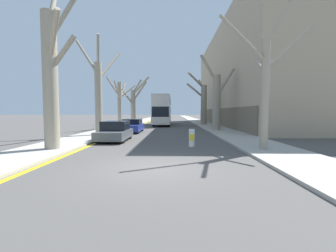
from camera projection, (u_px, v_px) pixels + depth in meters
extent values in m
plane|color=#4C4947|center=(151.00, 168.00, 8.09)|extent=(300.00, 300.00, 0.00)
cube|color=#A39E93|center=(147.00, 119.00, 58.10)|extent=(3.10, 120.00, 0.12)
cube|color=#A39E93|center=(193.00, 119.00, 57.85)|extent=(3.10, 120.00, 0.12)
cube|color=tan|center=(248.00, 79.00, 34.80)|extent=(10.00, 36.59, 14.35)
cube|color=#6B5E4C|center=(215.00, 117.00, 35.28)|extent=(0.12, 35.86, 2.50)
cube|color=yellow|center=(154.00, 120.00, 58.07)|extent=(0.24, 120.00, 0.01)
cylinder|color=gray|center=(50.00, 82.00, 11.42)|extent=(0.74, 0.74, 7.05)
cylinder|color=gray|center=(67.00, 10.00, 11.53)|extent=(1.93, 1.07, 3.40)
cylinder|color=gray|center=(52.00, 11.00, 11.80)|extent=(0.59, 1.52, 2.22)
cylinder|color=gray|center=(53.00, 36.00, 10.48)|extent=(1.59, 1.89, 2.01)
cylinder|color=gray|center=(62.00, 53.00, 11.33)|extent=(1.49, 0.29, 1.90)
cylinder|color=gray|center=(99.00, 99.00, 18.62)|extent=(0.59, 0.59, 6.09)
cylinder|color=gray|center=(109.00, 66.00, 19.57)|extent=(1.47, 2.54, 2.83)
cylinder|color=gray|center=(98.00, 54.00, 17.49)|extent=(0.91, 2.05, 2.66)
cylinder|color=gray|center=(87.00, 58.00, 18.31)|extent=(1.84, 0.46, 2.79)
cylinder|color=gray|center=(120.00, 105.00, 26.80)|extent=(0.49, 0.49, 5.56)
cylinder|color=gray|center=(127.00, 91.00, 27.41)|extent=(1.80, 1.66, 1.78)
cylinder|color=gray|center=(122.00, 92.00, 27.90)|extent=(0.34, 2.55, 2.72)
cylinder|color=gray|center=(117.00, 90.00, 25.41)|extent=(0.22, 2.69, 2.01)
cylinder|color=gray|center=(122.00, 93.00, 27.45)|extent=(0.49, 1.66, 1.77)
cylinder|color=gray|center=(113.00, 88.00, 25.30)|extent=(0.89, 2.91, 2.07)
cylinder|color=gray|center=(134.00, 107.00, 35.77)|extent=(0.83, 0.83, 5.46)
cylinder|color=gray|center=(141.00, 85.00, 35.24)|extent=(2.84, 0.90, 2.85)
cylinder|color=gray|center=(137.00, 86.00, 35.83)|extent=(1.53, 0.94, 2.20)
cylinder|color=gray|center=(140.00, 91.00, 35.12)|extent=(2.52, 1.30, 3.06)
cylinder|color=gray|center=(127.00, 97.00, 34.94)|extent=(2.05, 1.85, 2.87)
cylinder|color=gray|center=(265.00, 96.00, 11.33)|extent=(0.42, 0.42, 5.64)
cylinder|color=gray|center=(259.00, 64.00, 12.16)|extent=(0.24, 1.97, 1.33)
cylinder|color=gray|center=(284.00, 13.00, 10.71)|extent=(1.48, 0.91, 2.87)
cylinder|color=gray|center=(244.00, 39.00, 10.65)|extent=(2.65, 1.25, 1.91)
cylinder|color=gray|center=(268.00, 68.00, 11.88)|extent=(0.98, 1.46, 1.18)
cylinder|color=gray|center=(288.00, 49.00, 11.04)|extent=(2.18, 0.41, 2.00)
cylinder|color=gray|center=(216.00, 103.00, 23.71)|extent=(0.85, 0.85, 5.87)
cylinder|color=gray|center=(217.00, 86.00, 24.56)|extent=(0.75, 2.19, 1.76)
cylinder|color=gray|center=(225.00, 83.00, 23.32)|extent=(1.95, 0.85, 3.01)
cylinder|color=gray|center=(209.00, 69.00, 23.42)|extent=(1.99, 0.51, 2.98)
cylinder|color=gray|center=(204.00, 105.00, 34.39)|extent=(0.87, 0.87, 6.09)
cylinder|color=gray|center=(201.00, 85.00, 34.29)|extent=(1.12, 0.51, 1.78)
cylinder|color=gray|center=(204.00, 96.00, 35.44)|extent=(0.49, 2.50, 2.21)
cylinder|color=gray|center=(196.00, 91.00, 34.43)|extent=(2.80, 0.63, 2.39)
cylinder|color=gray|center=(196.00, 81.00, 33.47)|extent=(2.80, 1.79, 2.34)
cube|color=silver|center=(162.00, 115.00, 34.08)|extent=(2.46, 10.60, 2.44)
cube|color=silver|center=(162.00, 102.00, 33.96)|extent=(2.41, 10.39, 1.45)
cube|color=#B8B1A9|center=(162.00, 97.00, 33.91)|extent=(2.41, 10.39, 0.12)
cube|color=black|center=(162.00, 112.00, 34.05)|extent=(2.49, 9.33, 1.27)
cube|color=black|center=(162.00, 102.00, 33.95)|extent=(2.49, 9.33, 1.10)
cube|color=black|center=(160.00, 112.00, 28.78)|extent=(2.21, 0.06, 1.33)
cylinder|color=black|center=(154.00, 123.00, 30.99)|extent=(0.30, 1.00, 1.00)
cylinder|color=black|center=(169.00, 123.00, 30.95)|extent=(0.30, 1.00, 1.00)
cylinder|color=black|center=(157.00, 121.00, 37.13)|extent=(0.30, 1.00, 1.00)
cylinder|color=black|center=(170.00, 121.00, 37.08)|extent=(0.30, 1.00, 1.00)
cube|color=#4C5156|center=(115.00, 134.00, 15.64)|extent=(1.87, 3.96, 0.55)
cube|color=black|center=(116.00, 126.00, 15.84)|extent=(1.64, 2.06, 0.64)
cylinder|color=black|center=(98.00, 138.00, 14.48)|extent=(0.20, 0.64, 0.64)
cylinder|color=black|center=(123.00, 138.00, 14.45)|extent=(0.20, 0.64, 0.64)
cylinder|color=black|center=(108.00, 134.00, 16.85)|extent=(0.20, 0.64, 0.64)
cylinder|color=black|center=(130.00, 135.00, 16.82)|extent=(0.20, 0.64, 0.64)
cube|color=navy|center=(132.00, 127.00, 22.22)|extent=(1.88, 4.39, 0.60)
cube|color=black|center=(132.00, 122.00, 22.45)|extent=(1.66, 2.28, 0.52)
cylinder|color=black|center=(121.00, 130.00, 20.94)|extent=(0.20, 0.62, 0.62)
cylinder|color=black|center=(138.00, 130.00, 20.90)|extent=(0.20, 0.62, 0.62)
cylinder|color=black|center=(126.00, 128.00, 23.56)|extent=(0.20, 0.62, 0.62)
cylinder|color=black|center=(142.00, 128.00, 23.53)|extent=(0.20, 0.62, 0.62)
cylinder|color=white|center=(192.00, 138.00, 12.99)|extent=(0.33, 0.33, 1.02)
cube|color=yellow|center=(192.00, 137.00, 12.82)|extent=(0.23, 0.01, 0.37)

